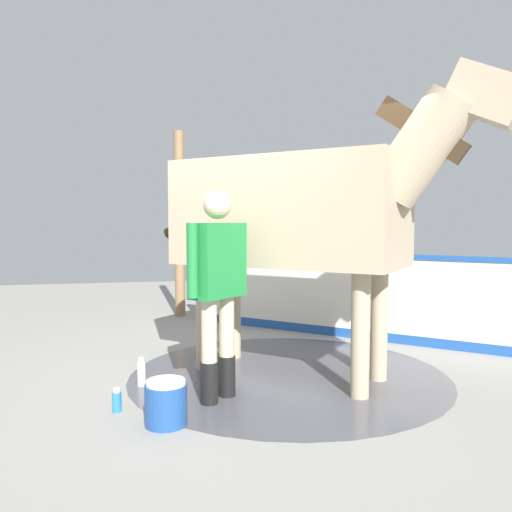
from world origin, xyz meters
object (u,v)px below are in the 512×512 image
handler (218,279)px  horse (301,211)px  bottle_shampoo (141,373)px  wash_bucket (166,403)px  bottle_spray (117,401)px

handler → horse: bearing=-103.8°
bottle_shampoo → handler: bearing=-38.1°
handler → wash_bucket: (-0.45, -0.45, -0.86)m
bottle_shampoo → horse: bearing=-1.4°
handler → wash_bucket: size_ratio=5.25×
handler → bottle_spray: size_ratio=9.12×
horse → wash_bucket: size_ratio=8.31×
horse → handler: (-0.86, -0.46, -0.58)m
horse → handler: 1.14m
bottle_spray → horse: bearing=18.8°
horse → bottle_shampoo: horse is taller
bottle_shampoo → wash_bucket: bearing=-78.8°
wash_bucket → bottle_spray: (-0.37, 0.34, -0.08)m
horse → bottle_shampoo: size_ratio=10.58×
wash_bucket → bottle_shampoo: bearing=101.2°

